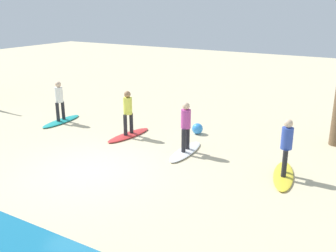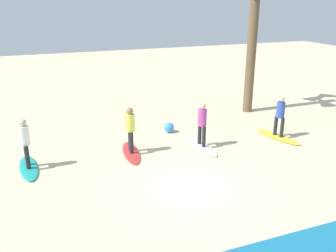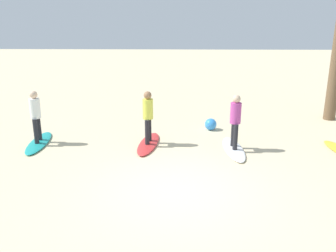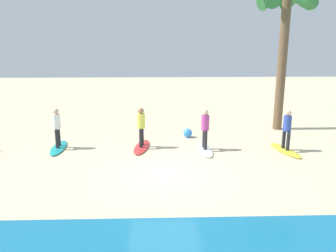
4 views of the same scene
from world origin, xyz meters
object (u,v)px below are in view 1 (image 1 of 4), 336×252
(surfer_yellow, at_px, (287,143))
(surfboard_red, at_px, (129,135))
(surfboard_teal, at_px, (61,121))
(surfboard_yellow, at_px, (283,176))
(beach_ball, at_px, (197,129))
(surfer_white, at_px, (186,123))
(surfer_teal, at_px, (59,98))
(surfboard_white, at_px, (185,151))
(surfer_red, at_px, (128,110))

(surfer_yellow, xyz_separation_m, surfboard_red, (5.93, -0.63, -0.99))
(surfboard_teal, bearing_deg, surfboard_yellow, 83.18)
(surfer_yellow, height_order, beach_ball, surfer_yellow)
(surfer_yellow, bearing_deg, surfboard_red, -6.07)
(beach_ball, bearing_deg, surfboard_yellow, 150.27)
(surfer_white, xyz_separation_m, surfer_teal, (6.12, -0.41, 0.00))
(surfboard_red, relative_size, surfer_teal, 1.28)
(surfboard_teal, bearing_deg, surfboard_red, 86.92)
(surfboard_white, distance_m, surfer_red, 2.83)
(surfer_red, bearing_deg, surfer_teal, -0.14)
(surfboard_yellow, xyz_separation_m, surfboard_teal, (9.42, -0.64, 0.00))
(beach_ball, bearing_deg, surfboard_teal, 15.48)
(surfer_yellow, bearing_deg, beach_ball, -29.73)
(surfer_yellow, height_order, surfboard_teal, surfer_yellow)
(surfboard_white, xyz_separation_m, surfboard_teal, (6.12, -0.41, 0.00))
(surfer_white, bearing_deg, surfboard_yellow, 176.04)
(surfer_red, bearing_deg, surfboard_yellow, 173.93)
(surfer_teal, bearing_deg, surfboard_yellow, 176.12)
(surfboard_yellow, height_order, surfboard_white, same)
(surfer_yellow, relative_size, surfboard_red, 0.78)
(surfboard_red, xyz_separation_m, beach_ball, (-2.10, -1.56, 0.16))
(surfer_yellow, xyz_separation_m, beach_ball, (3.83, -2.19, -0.83))
(surfer_white, height_order, surfer_red, same)
(surfer_white, height_order, surfer_teal, same)
(surfboard_yellow, bearing_deg, surfer_yellow, -102.53)
(surfboard_red, distance_m, beach_ball, 2.62)
(surfboard_yellow, xyz_separation_m, surfboard_red, (5.93, -0.63, 0.00))
(surfer_red, bearing_deg, surfboard_white, 171.29)
(surfboard_white, relative_size, surfboard_teal, 1.00)
(surfboard_yellow, relative_size, surfer_red, 1.28)
(surfboard_white, relative_size, surfboard_red, 1.00)
(surfboard_red, xyz_separation_m, surfer_red, (-0.00, 0.00, 0.99))
(surfer_red, bearing_deg, surfboard_red, 0.00)
(surfer_white, distance_m, beach_ball, 2.19)
(surfboard_red, bearing_deg, surfer_red, 97.47)
(surfer_red, bearing_deg, surfboard_teal, -0.14)
(surfer_red, bearing_deg, surfer_yellow, 173.93)
(surfer_yellow, distance_m, surfer_red, 5.96)
(surfboard_white, bearing_deg, surfboard_teal, -96.88)
(surfboard_red, height_order, surfboard_teal, same)
(surfer_white, height_order, surfboard_red, surfer_white)
(surfer_red, height_order, surfer_teal, same)
(surfboard_white, bearing_deg, surfboard_red, -101.75)
(surfer_yellow, xyz_separation_m, surfer_white, (3.30, -0.23, 0.00))
(surfboard_teal, height_order, surfer_teal, surfer_teal)
(surfboard_yellow, height_order, surfboard_red, same)
(surfboard_white, height_order, surfer_teal, surfer_teal)
(surfer_yellow, distance_m, surfer_white, 3.31)
(surfer_yellow, bearing_deg, surfer_white, -3.96)
(surfer_red, height_order, surfboard_teal, surfer_red)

